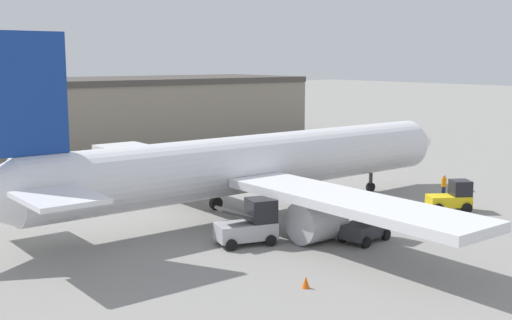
% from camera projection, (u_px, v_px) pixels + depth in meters
% --- Properties ---
extents(ground_plane, '(400.00, 400.00, 0.00)m').
position_uv_depth(ground_plane, '(256.00, 213.00, 42.59)').
color(ground_plane, gray).
extents(airplane, '(38.33, 35.86, 11.51)m').
position_uv_depth(airplane, '(244.00, 166.00, 41.48)').
color(airplane, white).
rests_on(airplane, ground_plane).
extents(ground_crew_worker, '(0.38, 0.38, 1.71)m').
position_uv_depth(ground_crew_worker, '(444.00, 185.00, 47.24)').
color(ground_crew_worker, '#1E2338').
rests_on(ground_crew_worker, ground_plane).
extents(baggage_tug, '(3.15, 2.86, 2.08)m').
position_uv_depth(baggage_tug, '(452.00, 197.00, 43.05)').
color(baggage_tug, yellow).
rests_on(baggage_tug, ground_plane).
extents(belt_loader_truck, '(3.60, 2.66, 2.50)m').
position_uv_depth(belt_loader_truck, '(250.00, 224.00, 35.35)').
color(belt_loader_truck, '#B2B2B7').
rests_on(belt_loader_truck, ground_plane).
extents(pushback_tug, '(3.18, 2.24, 2.22)m').
position_uv_depth(pushback_tug, '(368.00, 223.00, 36.04)').
color(pushback_tug, '#2D2D33').
rests_on(pushback_tug, ground_plane).
extents(safety_cone_near, '(0.36, 0.36, 0.55)m').
position_uv_depth(safety_cone_near, '(306.00, 282.00, 28.59)').
color(safety_cone_near, '#EF590F').
rests_on(safety_cone_near, ground_plane).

